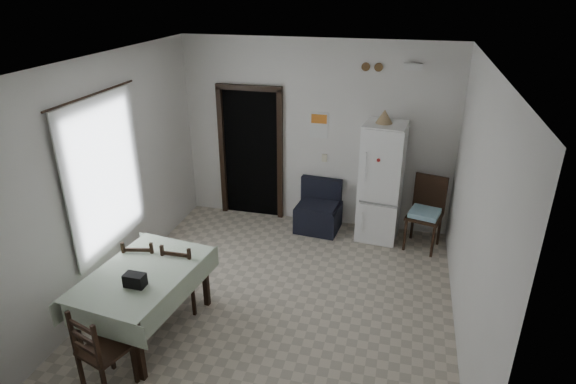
% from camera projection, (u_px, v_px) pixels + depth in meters
% --- Properties ---
extents(ground, '(4.50, 4.50, 0.00)m').
position_uv_depth(ground, '(278.00, 299.00, 6.00)').
color(ground, '#C0B39D').
rests_on(ground, ground).
extents(ceiling, '(4.20, 4.50, 0.02)m').
position_uv_depth(ceiling, '(276.00, 61.00, 4.82)').
color(ceiling, white).
rests_on(ceiling, ground).
extents(wall_back, '(4.20, 0.02, 2.90)m').
position_uv_depth(wall_back, '(316.00, 135.00, 7.40)').
color(wall_back, silver).
rests_on(wall_back, ground).
extents(wall_front, '(4.20, 0.02, 2.90)m').
position_uv_depth(wall_front, '(194.00, 319.00, 3.42)').
color(wall_front, silver).
rests_on(wall_front, ground).
extents(wall_left, '(0.02, 4.50, 2.90)m').
position_uv_depth(wall_left, '(112.00, 176.00, 5.88)').
color(wall_left, silver).
rests_on(wall_left, ground).
extents(wall_right, '(0.02, 4.50, 2.90)m').
position_uv_depth(wall_right, '(474.00, 214.00, 4.94)').
color(wall_right, silver).
rests_on(wall_right, ground).
extents(doorway, '(1.06, 0.52, 2.22)m').
position_uv_depth(doorway, '(255.00, 150.00, 7.98)').
color(doorway, black).
rests_on(doorway, ground).
extents(window_recess, '(0.10, 1.20, 1.60)m').
position_uv_depth(window_recess, '(97.00, 174.00, 5.67)').
color(window_recess, silver).
rests_on(window_recess, ground).
extents(curtain, '(0.02, 1.45, 1.85)m').
position_uv_depth(curtain, '(105.00, 175.00, 5.65)').
color(curtain, silver).
rests_on(curtain, ground).
extents(curtain_rod, '(0.02, 1.60, 0.02)m').
position_uv_depth(curtain_rod, '(93.00, 95.00, 5.26)').
color(curtain_rod, black).
rests_on(curtain_rod, ground).
extents(calendar, '(0.28, 0.02, 0.40)m').
position_uv_depth(calendar, '(319.00, 125.00, 7.31)').
color(calendar, white).
rests_on(calendar, ground).
extents(calendar_image, '(0.24, 0.01, 0.14)m').
position_uv_depth(calendar_image, '(319.00, 119.00, 7.27)').
color(calendar_image, orange).
rests_on(calendar_image, ground).
extents(light_switch, '(0.08, 0.02, 0.12)m').
position_uv_depth(light_switch, '(324.00, 158.00, 7.50)').
color(light_switch, beige).
rests_on(light_switch, ground).
extents(vent_left, '(0.12, 0.03, 0.12)m').
position_uv_depth(vent_left, '(366.00, 67.00, 6.80)').
color(vent_left, brown).
rests_on(vent_left, ground).
extents(vent_right, '(0.12, 0.03, 0.12)m').
position_uv_depth(vent_right, '(379.00, 67.00, 6.76)').
color(vent_right, brown).
rests_on(vent_right, ground).
extents(emergency_light, '(0.25, 0.07, 0.09)m').
position_uv_depth(emergency_light, '(413.00, 67.00, 6.62)').
color(emergency_light, white).
rests_on(emergency_light, ground).
extents(fridge, '(0.65, 0.65, 1.80)m').
position_uv_depth(fridge, '(381.00, 183.00, 7.11)').
color(fridge, white).
rests_on(fridge, ground).
extents(tan_cone, '(0.26, 0.26, 0.19)m').
position_uv_depth(tan_cone, '(384.00, 116.00, 6.72)').
color(tan_cone, tan).
rests_on(tan_cone, fridge).
extents(navy_seat, '(0.71, 0.69, 0.79)m').
position_uv_depth(navy_seat, '(318.00, 207.00, 7.52)').
color(navy_seat, black).
rests_on(navy_seat, ground).
extents(corner_chair, '(0.57, 0.57, 1.08)m').
position_uv_depth(corner_chair, '(425.00, 215.00, 6.95)').
color(corner_chair, black).
rests_on(corner_chair, ground).
extents(dining_table, '(1.14, 1.59, 0.77)m').
position_uv_depth(dining_table, '(146.00, 301.00, 5.33)').
color(dining_table, '#B3C4A8').
rests_on(dining_table, ground).
extents(black_bag, '(0.22, 0.13, 0.14)m').
position_uv_depth(black_bag, '(135.00, 280.00, 4.91)').
color(black_bag, black).
rests_on(black_bag, dining_table).
extents(dining_chair_far_left, '(0.46, 0.46, 0.90)m').
position_uv_depth(dining_chair_far_left, '(146.00, 268.00, 5.81)').
color(dining_chair_far_left, black).
rests_on(dining_chair_far_left, ground).
extents(dining_chair_far_right, '(0.39, 0.39, 0.90)m').
position_uv_depth(dining_chair_far_right, '(185.00, 273.00, 5.73)').
color(dining_chair_far_right, black).
rests_on(dining_chair_far_right, ground).
extents(dining_chair_near_head, '(0.51, 0.51, 0.94)m').
position_uv_depth(dining_chair_near_head, '(104.00, 349.00, 4.53)').
color(dining_chair_near_head, black).
rests_on(dining_chair_near_head, ground).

